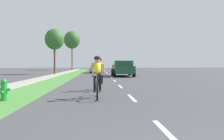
# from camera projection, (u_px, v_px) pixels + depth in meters

# --- Properties ---
(ground_plane) EXTENTS (120.00, 120.00, 0.00)m
(ground_plane) POSITION_uv_depth(u_px,v_px,m) (111.00, 77.00, 21.59)
(ground_plane) COLOR #424244
(grass_verge) EXTENTS (2.10, 70.00, 0.01)m
(grass_verge) POSITION_uv_depth(u_px,v_px,m) (64.00, 77.00, 21.30)
(grass_verge) COLOR #478438
(grass_verge) RESTS_ON ground_plane
(sidewalk_concrete) EXTENTS (1.33, 70.00, 0.10)m
(sidewalk_concrete) POSITION_uv_depth(u_px,v_px,m) (46.00, 78.00, 21.19)
(sidewalk_concrete) COLOR #9E998E
(sidewalk_concrete) RESTS_ON ground_plane
(lane_markings_center) EXTENTS (0.12, 53.49, 0.01)m
(lane_markings_center) POSITION_uv_depth(u_px,v_px,m) (109.00, 75.00, 25.58)
(lane_markings_center) COLOR white
(lane_markings_center) RESTS_ON ground_plane
(fire_hydrant_green) EXTENTS (0.44, 0.38, 0.76)m
(fire_hydrant_green) POSITION_uv_depth(u_px,v_px,m) (4.00, 90.00, 7.74)
(fire_hydrant_green) COLOR #1E8C33
(fire_hydrant_green) RESTS_ON ground_plane
(cyclist_lead) EXTENTS (0.42, 1.72, 1.58)m
(cyclist_lead) POSITION_uv_depth(u_px,v_px,m) (97.00, 77.00, 8.24)
(cyclist_lead) COLOR black
(cyclist_lead) RESTS_ON ground_plane
(cyclist_trailing) EXTENTS (0.42, 1.72, 1.58)m
(cyclist_trailing) POSITION_uv_depth(u_px,v_px,m) (100.00, 74.00, 10.70)
(cyclist_trailing) COLOR black
(cyclist_trailing) RESTS_ON ground_plane
(pickup_dark_green) EXTENTS (2.22, 5.10, 1.64)m
(pickup_dark_green) POSITION_uv_depth(u_px,v_px,m) (123.00, 68.00, 23.53)
(pickup_dark_green) COLOR #194C2D
(pickup_dark_green) RESTS_ON ground_plane
(sedan_silver) EXTENTS (1.98, 4.30, 1.52)m
(sedan_silver) POSITION_uv_depth(u_px,v_px,m) (97.00, 68.00, 32.97)
(sedan_silver) COLOR #A5A8AD
(sedan_silver) RESTS_ON ground_plane
(street_tree_near) EXTENTS (2.42, 2.42, 5.82)m
(street_tree_near) POSITION_uv_depth(u_px,v_px,m) (54.00, 40.00, 28.36)
(street_tree_near) COLOR brown
(street_tree_near) RESTS_ON ground_plane
(street_tree_far) EXTENTS (3.48, 3.48, 8.52)m
(street_tree_far) POSITION_uv_depth(u_px,v_px,m) (72.00, 40.00, 48.33)
(street_tree_far) COLOR brown
(street_tree_far) RESTS_ON ground_plane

